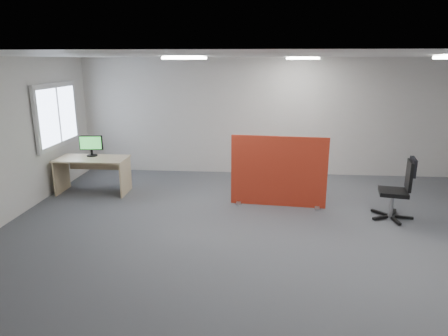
# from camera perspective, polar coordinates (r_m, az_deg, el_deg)

# --- Properties ---
(floor) EXTENTS (9.00, 9.00, 0.00)m
(floor) POSITION_cam_1_polar(r_m,az_deg,el_deg) (6.40, 7.74, -9.34)
(floor) COLOR #4D4F54
(floor) RESTS_ON ground
(ceiling) EXTENTS (9.00, 7.00, 0.02)m
(ceiling) POSITION_cam_1_polar(r_m,az_deg,el_deg) (5.83, 8.71, 15.60)
(ceiling) COLOR white
(ceiling) RESTS_ON wall_back
(wall_back) EXTENTS (9.00, 0.02, 2.70)m
(wall_back) POSITION_cam_1_polar(r_m,az_deg,el_deg) (9.41, 7.03, 7.20)
(wall_back) COLOR silver
(wall_back) RESTS_ON floor
(wall_front) EXTENTS (9.00, 0.02, 2.70)m
(wall_front) POSITION_cam_1_polar(r_m,az_deg,el_deg) (2.68, 12.38, -14.06)
(wall_front) COLOR silver
(wall_front) RESTS_ON floor
(window) EXTENTS (0.06, 1.70, 1.30)m
(window) POSITION_cam_1_polar(r_m,az_deg,el_deg) (8.88, -22.71, 6.97)
(window) COLOR white
(window) RESTS_ON wall_left
(ceiling_lights) EXTENTS (4.10, 4.10, 0.04)m
(ceiling_lights) POSITION_cam_1_polar(r_m,az_deg,el_deg) (6.52, 11.35, 15.16)
(ceiling_lights) COLOR white
(ceiling_lights) RESTS_ON ceiling
(red_divider) EXTENTS (1.75, 0.30, 1.32)m
(red_divider) POSITION_cam_1_polar(r_m,az_deg,el_deg) (7.39, 7.79, -0.59)
(red_divider) COLOR maroon
(red_divider) RESTS_ON floor
(second_desk) EXTENTS (1.41, 0.71, 0.73)m
(second_desk) POSITION_cam_1_polar(r_m,az_deg,el_deg) (8.55, -18.17, 0.21)
(second_desk) COLOR tan
(second_desk) RESTS_ON floor
(monitor_second) EXTENTS (0.47, 0.21, 0.43)m
(monitor_second) POSITION_cam_1_polar(r_m,az_deg,el_deg) (8.60, -18.45, 3.16)
(monitor_second) COLOR black
(monitor_second) RESTS_ON second_desk
(office_chair) EXTENTS (0.70, 0.70, 1.06)m
(office_chair) POSITION_cam_1_polar(r_m,az_deg,el_deg) (7.34, 23.97, -2.27)
(office_chair) COLOR black
(office_chair) RESTS_ON floor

